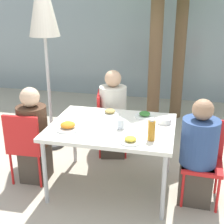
% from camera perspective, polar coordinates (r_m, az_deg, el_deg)
% --- Properties ---
extents(ground_plane, '(24.00, 24.00, 0.00)m').
position_cam_1_polar(ground_plane, '(3.67, 0.00, -13.35)').
color(ground_plane, '#B2A893').
extents(building_facade, '(10.00, 0.20, 3.00)m').
position_cam_1_polar(building_facade, '(6.57, 7.19, 15.47)').
color(building_facade, '#89999E').
rests_on(building_facade, ground).
extents(dining_table, '(1.32, 1.01, 0.75)m').
position_cam_1_polar(dining_table, '(3.34, 0.00, -3.31)').
color(dining_table, silver).
rests_on(dining_table, ground).
extents(chair_left, '(0.42, 0.42, 0.86)m').
position_cam_1_polar(chair_left, '(3.63, -15.34, -5.45)').
color(chair_left, red).
rests_on(chair_left, ground).
extents(person_left, '(0.34, 0.34, 1.12)m').
position_cam_1_polar(person_left, '(3.67, -14.15, -4.58)').
color(person_left, '#473D33').
rests_on(person_left, ground).
extents(chair_right, '(0.42, 0.42, 0.86)m').
position_cam_1_polar(chair_right, '(3.39, 16.30, -7.46)').
color(chair_right, red).
rests_on(chair_right, ground).
extents(person_right, '(0.37, 0.37, 1.12)m').
position_cam_1_polar(person_right, '(3.31, 15.47, -7.70)').
color(person_right, '#473D33').
rests_on(person_right, ground).
extents(chair_far, '(0.47, 0.47, 0.86)m').
position_cam_1_polar(chair_far, '(4.18, -0.93, -1.27)').
color(chair_far, red).
rests_on(chair_far, ground).
extents(person_far, '(0.37, 0.37, 1.17)m').
position_cam_1_polar(person_far, '(4.11, 0.17, -0.86)').
color(person_far, '#473D33').
rests_on(person_far, ground).
extents(closed_umbrella, '(0.40, 0.40, 2.48)m').
position_cam_1_polar(closed_umbrella, '(4.21, -12.53, 18.19)').
color(closed_umbrella, '#333333').
rests_on(closed_umbrella, ground).
extents(plate_0, '(0.22, 0.22, 0.06)m').
position_cam_1_polar(plate_0, '(3.62, -0.39, -0.05)').
color(plate_0, white).
rests_on(plate_0, dining_table).
extents(plate_1, '(0.20, 0.20, 0.06)m').
position_cam_1_polar(plate_1, '(2.93, 3.39, -5.20)').
color(plate_1, white).
rests_on(plate_1, dining_table).
extents(plate_2, '(0.28, 0.28, 0.08)m').
position_cam_1_polar(plate_2, '(3.25, -8.08, -2.61)').
color(plate_2, white).
rests_on(plate_2, dining_table).
extents(plate_3, '(0.23, 0.23, 0.06)m').
position_cam_1_polar(plate_3, '(3.55, 5.99, -0.54)').
color(plate_3, white).
rests_on(plate_3, dining_table).
extents(bottle, '(0.07, 0.07, 0.21)m').
position_cam_1_polar(bottle, '(2.96, 7.24, -3.32)').
color(bottle, '#B7751E').
rests_on(bottle, dining_table).
extents(drinking_cup, '(0.08, 0.08, 0.11)m').
position_cam_1_polar(drinking_cup, '(3.21, 1.63, -2.19)').
color(drinking_cup, silver).
rests_on(drinking_cup, dining_table).
extents(salad_bowl, '(0.15, 0.15, 0.06)m').
position_cam_1_polar(salad_bowl, '(3.40, 9.58, -1.59)').
color(salad_bowl, white).
rests_on(salad_bowl, dining_table).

